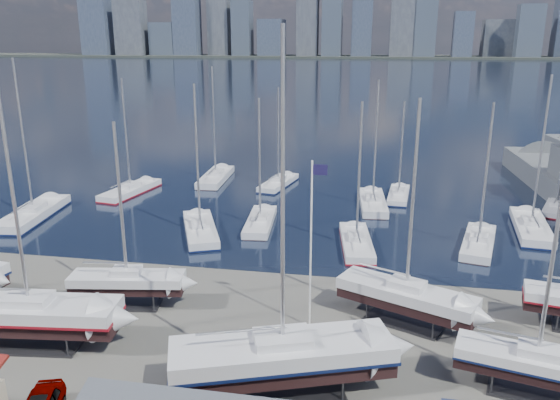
# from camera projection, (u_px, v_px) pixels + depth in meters

# --- Properties ---
(ground) EXTENTS (1400.00, 1400.00, 0.00)m
(ground) POSITION_uv_depth(u_px,v_px,m) (274.00, 336.00, 36.07)
(ground) COLOR #605E59
(ground) RESTS_ON ground
(water) EXTENTS (1400.00, 600.00, 0.40)m
(water) POSITION_uv_depth(u_px,v_px,m) (371.00, 72.00, 328.71)
(water) COLOR #1A243D
(water) RESTS_ON ground
(far_shore) EXTENTS (1400.00, 80.00, 2.20)m
(far_shore) POSITION_uv_depth(u_px,v_px,m) (376.00, 57.00, 573.77)
(far_shore) COLOR #2D332D
(far_shore) RESTS_ON ground
(skyline) EXTENTS (639.14, 43.80, 107.69)m
(skyline) POSITION_uv_depth(u_px,v_px,m) (370.00, 19.00, 558.46)
(skyline) COLOR #475166
(skyline) RESTS_ON far_shore
(sailboat_cradle_1) EXTENTS (11.59, 4.41, 18.10)m
(sailboat_cradle_1) POSITION_uv_depth(u_px,v_px,m) (30.00, 314.00, 34.45)
(sailboat_cradle_1) COLOR #2D2D33
(sailboat_cradle_1) RESTS_ON ground
(sailboat_cradle_2) EXTENTS (8.47, 3.56, 13.59)m
(sailboat_cradle_2) POSITION_uv_depth(u_px,v_px,m) (127.00, 281.00, 39.67)
(sailboat_cradle_2) COLOR #2D2D33
(sailboat_cradle_2) RESTS_ON ground
(sailboat_cradle_3) EXTENTS (12.72, 7.41, 19.57)m
(sailboat_cradle_3) POSITION_uv_depth(u_px,v_px,m) (282.00, 357.00, 29.71)
(sailboat_cradle_3) COLOR #2D2D33
(sailboat_cradle_3) RESTS_ON ground
(sailboat_cradle_4) EXTENTS (9.68, 6.26, 15.43)m
(sailboat_cradle_4) POSITION_uv_depth(u_px,v_px,m) (406.00, 296.00, 37.16)
(sailboat_cradle_4) COLOR #2D2D33
(sailboat_cradle_4) RESTS_ON ground
(sailboat_cradle_5) EXTENTS (8.83, 4.34, 13.92)m
(sailboat_cradle_5) POSITION_uv_depth(u_px,v_px,m) (537.00, 364.00, 29.55)
(sailboat_cradle_5) COLOR #2D2D33
(sailboat_cradle_5) RESTS_ON ground
(sailboat_moored_0) EXTENTS (4.89, 12.30, 17.88)m
(sailboat_moored_0) POSITION_uv_depth(u_px,v_px,m) (34.00, 216.00, 59.68)
(sailboat_moored_0) COLOR black
(sailboat_moored_0) RESTS_ON water
(sailboat_moored_1) EXTENTS (4.57, 10.46, 15.12)m
(sailboat_moored_1) POSITION_uv_depth(u_px,v_px,m) (131.00, 192.00, 69.15)
(sailboat_moored_1) COLOR black
(sailboat_moored_1) RESTS_ON water
(sailboat_moored_2) EXTENTS (3.55, 10.86, 16.19)m
(sailboat_moored_2) POSITION_uv_depth(u_px,v_px,m) (216.00, 179.00, 75.56)
(sailboat_moored_2) COLOR black
(sailboat_moored_2) RESTS_ON water
(sailboat_moored_3) EXTENTS (6.72, 10.75, 15.60)m
(sailboat_moored_3) POSITION_uv_depth(u_px,v_px,m) (200.00, 231.00, 54.89)
(sailboat_moored_3) COLOR black
(sailboat_moored_3) RESTS_ON water
(sailboat_moored_4) EXTENTS (3.36, 9.42, 13.94)m
(sailboat_moored_4) POSITION_uv_depth(u_px,v_px,m) (260.00, 223.00, 57.31)
(sailboat_moored_4) COLOR black
(sailboat_moored_4) RESTS_ON water
(sailboat_moored_5) EXTENTS (4.27, 9.46, 13.66)m
(sailboat_moored_5) POSITION_uv_depth(u_px,v_px,m) (278.00, 184.00, 72.79)
(sailboat_moored_5) COLOR black
(sailboat_moored_5) RESTS_ON water
(sailboat_moored_6) EXTENTS (3.91, 9.82, 14.28)m
(sailboat_moored_6) POSITION_uv_depth(u_px,v_px,m) (356.00, 244.00, 51.46)
(sailboat_moored_6) COLOR black
(sailboat_moored_6) RESTS_ON water
(sailboat_moored_7) EXTENTS (3.65, 10.32, 15.29)m
(sailboat_moored_7) POSITION_uv_depth(u_px,v_px,m) (373.00, 204.00, 63.91)
(sailboat_moored_7) COLOR black
(sailboat_moored_7) RESTS_ON water
(sailboat_moored_8) EXTENTS (3.05, 8.48, 12.43)m
(sailboat_moored_8) POSITION_uv_depth(u_px,v_px,m) (399.00, 196.00, 67.28)
(sailboat_moored_8) COLOR black
(sailboat_moored_8) RESTS_ON water
(sailboat_moored_9) EXTENTS (4.71, 9.77, 14.22)m
(sailboat_moored_9) POSITION_uv_depth(u_px,v_px,m) (478.00, 244.00, 51.44)
(sailboat_moored_9) COLOR black
(sailboat_moored_9) RESTS_ON water
(sailboat_moored_10) EXTENTS (4.23, 11.27, 16.45)m
(sailboat_moored_10) POSITION_uv_depth(u_px,v_px,m) (531.00, 229.00, 55.51)
(sailboat_moored_10) COLOR black
(sailboat_moored_10) RESTS_ON water
(sailboat_moored_11) EXTENTS (4.98, 8.15, 11.80)m
(sailboat_moored_11) POSITION_uv_depth(u_px,v_px,m) (556.00, 208.00, 62.38)
(sailboat_moored_11) COLOR black
(sailboat_moored_11) RESTS_ON water
(flagpole) EXTENTS (1.03, 0.12, 11.60)m
(flagpole) POSITION_uv_depth(u_px,v_px,m) (312.00, 235.00, 35.42)
(flagpole) COLOR white
(flagpole) RESTS_ON ground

